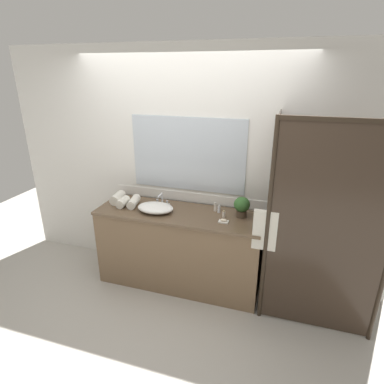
# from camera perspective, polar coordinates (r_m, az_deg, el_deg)

# --- Properties ---
(ground_plane) EXTENTS (8.00, 8.00, 0.00)m
(ground_plane) POSITION_cam_1_polar(r_m,az_deg,el_deg) (3.87, -2.20, -15.85)
(ground_plane) COLOR #B7B2A8
(wall_back_with_mirror) EXTENTS (4.40, 0.06, 2.60)m
(wall_back_with_mirror) POSITION_cam_1_polar(r_m,az_deg,el_deg) (3.57, -0.64, 4.45)
(wall_back_with_mirror) COLOR silver
(wall_back_with_mirror) RESTS_ON ground_plane
(vanity_cabinet) EXTENTS (1.80, 0.58, 0.90)m
(vanity_cabinet) POSITION_cam_1_polar(r_m,az_deg,el_deg) (3.62, -2.25, -10.06)
(vanity_cabinet) COLOR brown
(vanity_cabinet) RESTS_ON ground_plane
(shower_enclosure) EXTENTS (1.20, 0.59, 2.00)m
(shower_enclosure) POSITION_cam_1_polar(r_m,az_deg,el_deg) (3.02, 19.72, -5.76)
(shower_enclosure) COLOR #2D2319
(shower_enclosure) RESTS_ON ground_plane
(sink_basin) EXTENTS (0.40, 0.28, 0.09)m
(sink_basin) POSITION_cam_1_polar(r_m,az_deg,el_deg) (3.42, -6.62, -2.84)
(sink_basin) COLOR white
(sink_basin) RESTS_ON vanity_cabinet
(faucet) EXTENTS (0.17, 0.13, 0.15)m
(faucet) POSITION_cam_1_polar(r_m,az_deg,el_deg) (3.57, -5.45, -1.65)
(faucet) COLOR silver
(faucet) RESTS_ON vanity_cabinet
(potted_plant) EXTENTS (0.17, 0.17, 0.22)m
(potted_plant) POSITION_cam_1_polar(r_m,az_deg,el_deg) (3.29, 8.98, -2.50)
(potted_plant) COLOR #473828
(potted_plant) RESTS_ON vanity_cabinet
(soap_dish) EXTENTS (0.10, 0.07, 0.04)m
(soap_dish) POSITION_cam_1_polar(r_m,az_deg,el_deg) (3.19, 5.71, -5.22)
(soap_dish) COLOR silver
(soap_dish) RESTS_ON vanity_cabinet
(amenity_bottle_lotion) EXTENTS (0.03, 0.03, 0.10)m
(amenity_bottle_lotion) POSITION_cam_1_polar(r_m,az_deg,el_deg) (3.42, 4.23, -2.71)
(amenity_bottle_lotion) COLOR silver
(amenity_bottle_lotion) RESTS_ON vanity_cabinet
(amenity_bottle_body_wash) EXTENTS (0.03, 0.03, 0.08)m
(amenity_bottle_body_wash) POSITION_cam_1_polar(r_m,az_deg,el_deg) (3.39, 4.89, -3.10)
(amenity_bottle_body_wash) COLOR silver
(amenity_bottle_body_wash) RESTS_ON vanity_cabinet
(amenity_bottle_conditioner) EXTENTS (0.03, 0.03, 0.08)m
(amenity_bottle_conditioner) POSITION_cam_1_polar(r_m,az_deg,el_deg) (3.29, 5.75, -3.98)
(amenity_bottle_conditioner) COLOR silver
(amenity_bottle_conditioner) RESTS_ON vanity_cabinet
(rolled_towel_near_edge) EXTENTS (0.13, 0.23, 0.11)m
(rolled_towel_near_edge) POSITION_cam_1_polar(r_m,az_deg,el_deg) (3.73, -13.24, -1.03)
(rolled_towel_near_edge) COLOR silver
(rolled_towel_near_edge) RESTS_ON vanity_cabinet
(rolled_towel_middle) EXTENTS (0.11, 0.19, 0.10)m
(rolled_towel_middle) POSITION_cam_1_polar(r_m,az_deg,el_deg) (3.61, -12.36, -1.79)
(rolled_towel_middle) COLOR silver
(rolled_towel_middle) RESTS_ON vanity_cabinet
(rolled_towel_far_edge) EXTENTS (0.14, 0.26, 0.10)m
(rolled_towel_far_edge) POSITION_cam_1_polar(r_m,az_deg,el_deg) (3.60, -10.47, -1.75)
(rolled_towel_far_edge) COLOR silver
(rolled_towel_far_edge) RESTS_ON vanity_cabinet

